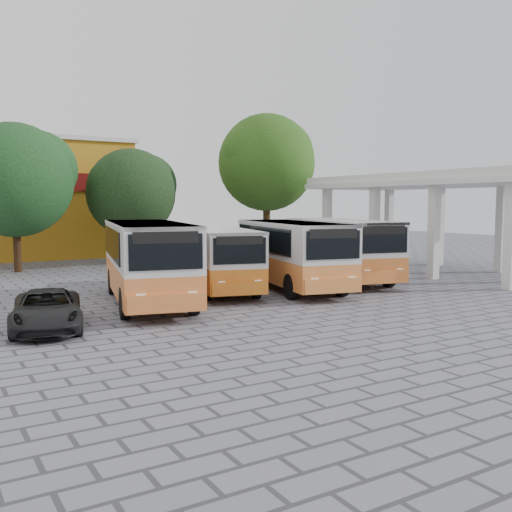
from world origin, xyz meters
TOP-DOWN VIEW (x-y plane):
  - ground at (0.00, 0.00)m, footprint 90.00×90.00m
  - terminal_shelter at (10.50, 4.00)m, footprint 6.80×15.80m
  - bus_far_left at (-7.04, 2.29)m, footprint 4.38×8.94m
  - bus_centre_left at (-3.30, 3.80)m, footprint 4.11×7.94m
  - bus_centre_right at (-0.23, 2.64)m, footprint 4.21×8.65m
  - bus_far_right at (3.31, 3.61)m, footprint 4.36×8.72m
  - tree_left at (-9.67, 15.54)m, footprint 6.56×6.24m
  - tree_middle at (-2.88, 16.26)m, footprint 5.75×5.47m
  - tree_right at (6.33, 15.19)m, footprint 6.93×6.60m
  - parked_car at (-11.24, -0.42)m, footprint 2.82×4.60m

SIDE VIEW (x-z plane):
  - ground at x=0.00m, z-range 0.00..0.00m
  - parked_car at x=-11.24m, z-range 0.00..1.19m
  - bus_centre_left at x=-3.30m, z-range 0.21..2.92m
  - bus_centre_right at x=-0.23m, z-range 0.23..3.21m
  - bus_far_right at x=3.31m, z-range 0.23..3.22m
  - bus_far_left at x=-7.04m, z-range 0.24..3.31m
  - tree_middle at x=-2.88m, z-range 1.03..8.20m
  - terminal_shelter at x=10.50m, z-range 2.21..7.61m
  - tree_left at x=-9.67m, z-range 1.17..9.35m
  - tree_right at x=6.33m, z-range 1.84..11.70m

